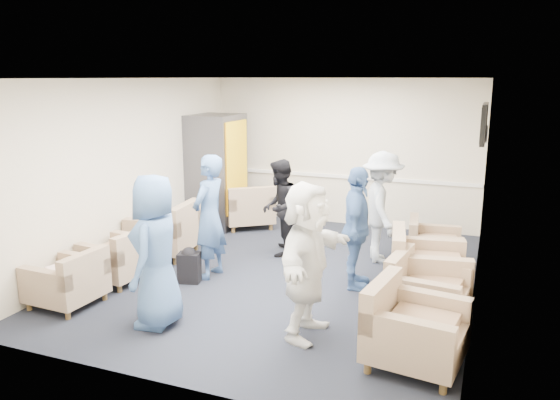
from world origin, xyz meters
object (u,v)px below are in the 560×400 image
at_px(person_back_left, 280,208).
at_px(armchair_right_far, 431,247).
at_px(person_back_right, 382,207).
at_px(armchair_right_midfar, 424,271).
at_px(armchair_corner, 249,209).
at_px(armchair_right_near, 410,331).
at_px(person_mid_left, 209,217).
at_px(armchair_right_midnear, 423,293).
at_px(vending_machine, 217,171).
at_px(person_front_right, 307,260).
at_px(armchair_left_near, 69,282).
at_px(person_mid_right, 356,229).
at_px(person_front_left, 156,251).
at_px(armchair_left_far, 168,233).
at_px(armchair_left_mid, 121,259).

bearing_deg(person_back_left, armchair_right_far, 84.85).
bearing_deg(person_back_right, armchair_right_midfar, -168.68).
bearing_deg(armchair_corner, armchair_right_near, 94.75).
relative_size(armchair_right_far, person_mid_left, 0.49).
height_order(armchair_right_midnear, vending_machine, vending_machine).
bearing_deg(person_back_left, person_front_right, 15.44).
distance_m(armchair_left_near, person_back_right, 4.41).
xyz_separation_m(armchair_right_near, armchair_right_midnear, (-0.01, 1.05, -0.02)).
bearing_deg(vending_machine, armchair_left_near, -89.23).
bearing_deg(person_back_right, armchair_right_far, -108.99).
bearing_deg(armchair_left_near, person_mid_right, 123.55).
relative_size(person_front_left, person_mid_right, 1.06).
relative_size(armchair_right_midnear, vending_machine, 0.44).
height_order(armchair_left_far, armchair_right_far, armchair_left_far).
distance_m(person_back_left, person_front_right, 2.77).
xyz_separation_m(armchair_left_far, person_mid_left, (1.05, -0.57, 0.50)).
bearing_deg(armchair_left_near, armchair_left_far, -178.57).
height_order(armchair_corner, person_mid_right, person_mid_right).
bearing_deg(person_mid_left, armchair_corner, -164.18).
xyz_separation_m(armchair_right_midfar, armchair_corner, (-3.42, 2.24, -0.03)).
relative_size(armchair_left_near, person_mid_left, 0.46).
distance_m(armchair_right_near, person_mid_right, 2.04).
xyz_separation_m(person_front_left, person_mid_left, (-0.18, 1.54, 0.00)).
bearing_deg(vending_machine, person_mid_right, -33.71).
height_order(vending_machine, person_back_right, vending_machine).
relative_size(armchair_right_midfar, person_mid_left, 0.63).
relative_size(vending_machine, person_back_left, 1.38).
height_order(armchair_right_far, person_mid_right, person_mid_right).
bearing_deg(armchair_right_midfar, armchair_left_far, 75.80).
bearing_deg(armchair_left_mid, person_back_left, 146.49).
relative_size(armchair_corner, vending_machine, 0.58).
xyz_separation_m(armchair_left_mid, armchair_right_midfar, (3.89, 0.86, 0.06)).
xyz_separation_m(vending_machine, person_back_left, (1.69, -1.14, -0.28)).
bearing_deg(armchair_left_far, armchair_right_midfar, 79.53).
xyz_separation_m(person_back_left, person_front_right, (1.28, -2.46, 0.10)).
bearing_deg(person_front_right, person_back_left, 29.89).
height_order(armchair_right_far, vending_machine, vending_machine).
xyz_separation_m(armchair_right_midnear, person_front_right, (-1.11, -0.83, 0.52)).
height_order(armchair_right_near, vending_machine, vending_machine).
relative_size(armchair_left_far, armchair_right_midfar, 0.92).
relative_size(armchair_right_midfar, person_back_right, 0.64).
distance_m(armchair_corner, person_back_right, 2.85).
height_order(armchair_corner, vending_machine, vending_machine).
distance_m(armchair_left_mid, armchair_right_far, 4.40).
distance_m(person_front_left, person_mid_left, 1.55).
bearing_deg(vending_machine, armchair_left_far, -86.97).
height_order(person_back_right, person_front_right, person_front_right).
bearing_deg(armchair_right_near, armchair_right_midnear, 8.43).
distance_m(armchair_left_mid, armchair_right_midfar, 3.99).
relative_size(armchair_corner, person_back_left, 0.80).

